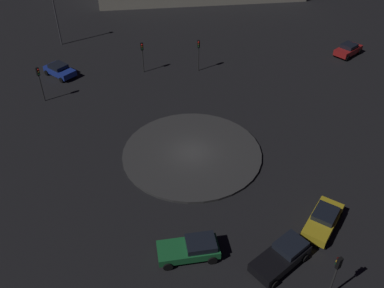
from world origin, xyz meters
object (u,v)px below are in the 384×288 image
(traffic_light_east, at_px, (39,78))
(traffic_light_east_near, at_px, (142,52))
(traffic_light_southeast, at_px, (199,49))
(car_blue, at_px, (60,70))
(car_red, at_px, (348,49))
(car_green, at_px, (191,248))
(car_yellow, at_px, (323,220))
(traffic_light_west, at_px, (336,270))
(car_black, at_px, (282,256))
(streetlamp_east, at_px, (54,7))

(traffic_light_east, height_order, traffic_light_east_near, traffic_light_east)
(traffic_light_southeast, xyz_separation_m, traffic_light_east, (6.16, 17.39, 0.05))
(car_blue, height_order, traffic_light_east_near, traffic_light_east_near)
(traffic_light_southeast, bearing_deg, car_red, 105.12)
(car_green, distance_m, car_red, 38.12)
(car_red, distance_m, car_yellow, 31.27)
(car_blue, distance_m, traffic_light_west, 38.74)
(car_blue, relative_size, traffic_light_east, 1.05)
(traffic_light_east, bearing_deg, car_black, -13.82)
(car_blue, bearing_deg, car_black, 167.79)
(traffic_light_east_near, height_order, streetlamp_east, streetlamp_east)
(traffic_light_east_near, relative_size, streetlamp_east, 0.48)
(car_blue, height_order, streetlamp_east, streetlamp_east)
(car_yellow, bearing_deg, traffic_light_west, 22.82)
(car_yellow, distance_m, car_black, 4.96)
(streetlamp_east, bearing_deg, traffic_light_east_near, -165.61)
(car_red, bearing_deg, car_yellow, 28.05)
(car_black, xyz_separation_m, car_blue, (35.02, -1.69, -0.02))
(car_yellow, relative_size, traffic_light_west, 1.19)
(car_green, xyz_separation_m, traffic_light_east, (26.20, -1.84, 2.14))
(car_yellow, distance_m, streetlamp_east, 43.31)
(car_green, bearing_deg, traffic_light_east, -61.50)
(car_red, xyz_separation_m, traffic_light_west, (-18.39, 32.34, 2.02))
(car_green, xyz_separation_m, traffic_light_southeast, (20.05, -19.23, 2.09))
(traffic_light_east_near, bearing_deg, traffic_light_east, -77.46)
(car_green, relative_size, traffic_light_west, 1.17)
(traffic_light_west, height_order, streetlamp_east, streetlamp_east)
(traffic_light_east, bearing_deg, traffic_light_east_near, 62.67)
(car_green, distance_m, traffic_light_east_near, 28.07)
(car_yellow, height_order, traffic_light_east, traffic_light_east)
(car_green, relative_size, traffic_light_east_near, 1.21)
(car_red, height_order, car_black, car_red)
(traffic_light_southeast, relative_size, traffic_light_east, 0.98)
(car_green, bearing_deg, streetlamp_east, -72.59)
(car_yellow, bearing_deg, traffic_light_southeast, -126.84)
(car_green, distance_m, car_black, 6.31)
(car_red, relative_size, traffic_light_east, 1.01)
(car_red, relative_size, traffic_light_east_near, 1.06)
(car_green, height_order, car_red, car_red)
(car_blue, xyz_separation_m, traffic_light_west, (-38.66, 1.49, 2.07))
(traffic_light_east, relative_size, traffic_light_east_near, 1.06)
(car_red, distance_m, streetlamp_east, 38.98)
(traffic_light_west, bearing_deg, car_red, -49.35)
(car_black, bearing_deg, car_yellow, -177.82)
(car_black, relative_size, streetlamp_east, 0.56)
(car_red, height_order, traffic_light_east, traffic_light_east)
(traffic_light_southeast, height_order, traffic_light_west, traffic_light_southeast)
(traffic_light_east_near, distance_m, traffic_light_west, 33.97)
(car_black, xyz_separation_m, traffic_light_east, (30.90, 2.38, 2.11))
(car_black, xyz_separation_m, traffic_light_east_near, (28.96, -9.75, 1.96))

